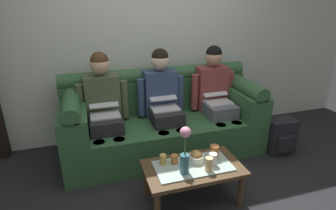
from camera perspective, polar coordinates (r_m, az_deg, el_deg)
The scene contains 14 objects.
back_wall_patterned at distance 3.53m, azimuth -3.72°, elevation 16.42°, with size 6.00×0.12×2.90m, color silver.
couch at distance 3.31m, azimuth -1.10°, elevation -3.33°, with size 2.27×0.88×0.96m.
person_left at distance 3.09m, azimuth -13.09°, elevation 0.04°, with size 0.56×0.67×1.22m.
person_middle at distance 3.20m, azimuth -1.12°, elevation 1.33°, with size 0.56×0.67×1.22m.
person_right at distance 3.43m, azimuth 9.67°, elevation 2.44°, with size 0.56×0.67×1.22m.
coffee_table at distance 2.54m, azimuth 5.14°, elevation -13.40°, with size 0.87×0.49×0.37m.
flower_vase at distance 2.30m, azimuth 3.51°, elevation -9.46°, with size 0.09×0.09×0.43m.
snack_bowl at distance 2.54m, azimuth 5.85°, elevation -10.63°, with size 0.14×0.14×0.12m.
cup_near_left at distance 2.51m, azimuth 9.23°, elevation -10.97°, with size 0.07×0.07×0.11m, color silver.
cup_near_right at distance 2.61m, azimuth 9.51°, elevation -9.49°, with size 0.08×0.08×0.12m, color #B26633.
cup_far_center at distance 2.51m, azimuth 1.32°, elevation -11.10°, with size 0.06×0.06×0.08m, color #B26633.
cup_far_left at distance 2.43m, azimuth 8.43°, elevation -11.95°, with size 0.07×0.07×0.12m, color #DBB77A.
cup_far_right at distance 2.50m, azimuth -1.04°, elevation -11.12°, with size 0.06×0.06×0.09m, color gold.
backpack_right at distance 3.58m, azimuth 22.09°, elevation -5.96°, with size 0.33×0.27×0.42m.
Camera 1 is at (-0.82, -1.72, 1.77)m, focal length 29.57 mm.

